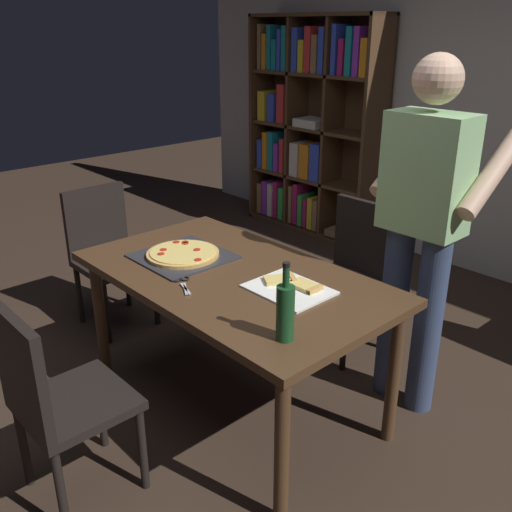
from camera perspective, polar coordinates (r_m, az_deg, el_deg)
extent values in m
plane|color=#38281E|center=(3.09, -2.11, -14.58)|extent=(12.00, 12.00, 0.00)
cube|color=silver|center=(4.63, 23.76, 14.85)|extent=(6.40, 0.10, 2.80)
cube|color=#4C331E|center=(2.72, -2.33, -2.18)|extent=(1.57, 0.89, 0.04)
cylinder|color=#4C331E|center=(3.24, -15.40, -6.16)|extent=(0.06, 0.06, 0.71)
cylinder|color=#4C331E|center=(2.28, 2.62, -19.00)|extent=(0.06, 0.06, 0.71)
cylinder|color=#4C331E|center=(3.58, -5.11, -2.56)|extent=(0.06, 0.06, 0.71)
cylinder|color=#4C331E|center=(2.74, 13.70, -11.64)|extent=(0.06, 0.06, 0.71)
cube|color=black|center=(2.49, -17.66, -13.92)|extent=(0.42, 0.42, 0.04)
cube|color=black|center=(2.30, -22.67, -10.53)|extent=(0.42, 0.04, 0.45)
cylinder|color=black|center=(2.55, -11.37, -18.49)|extent=(0.04, 0.04, 0.41)
cylinder|color=black|center=(2.81, -15.40, -14.64)|extent=(0.04, 0.04, 0.41)
cylinder|color=black|center=(2.45, -19.05, -21.66)|extent=(0.04, 0.04, 0.41)
cylinder|color=black|center=(2.71, -22.39, -17.22)|extent=(0.04, 0.04, 0.41)
cube|color=black|center=(3.40, 8.65, -2.76)|extent=(0.42, 0.42, 0.04)
cube|color=black|center=(3.45, 10.89, 1.86)|extent=(0.42, 0.04, 0.45)
cylinder|color=black|center=(3.48, 4.26, -6.06)|extent=(0.04, 0.04, 0.41)
cylinder|color=black|center=(3.28, 8.87, -8.20)|extent=(0.04, 0.04, 0.41)
cylinder|color=black|center=(3.73, 8.07, -4.23)|extent=(0.04, 0.04, 0.41)
cylinder|color=black|center=(3.54, 12.57, -6.09)|extent=(0.04, 0.04, 0.41)
cube|color=black|center=(3.75, -14.10, -0.77)|extent=(0.42, 0.42, 0.04)
cube|color=black|center=(3.82, -15.84, 3.44)|extent=(0.04, 0.42, 0.45)
cylinder|color=black|center=(3.62, -14.84, -5.63)|extent=(0.04, 0.04, 0.41)
cylinder|color=black|center=(3.78, -10.06, -3.99)|extent=(0.04, 0.04, 0.41)
cylinder|color=black|center=(3.92, -17.38, -3.73)|extent=(0.04, 0.04, 0.41)
cylinder|color=black|center=(4.06, -12.85, -2.29)|extent=(0.04, 0.04, 0.41)
cube|color=#513823|center=(5.82, 0.68, 13.58)|extent=(0.03, 0.35, 1.95)
cube|color=#513823|center=(4.92, 11.91, 11.52)|extent=(0.03, 0.35, 1.95)
cube|color=#513823|center=(5.27, 6.29, 23.03)|extent=(1.40, 0.35, 0.03)
cube|color=#513823|center=(5.58, 5.47, 2.94)|extent=(1.40, 0.35, 0.03)
cube|color=#513823|center=(5.46, 7.00, 12.86)|extent=(1.40, 0.03, 1.95)
cube|color=#513823|center=(5.44, 5.66, 7.79)|extent=(1.34, 0.29, 0.03)
cube|color=#513823|center=(5.34, 5.85, 12.70)|extent=(1.34, 0.29, 0.03)
cube|color=#513823|center=(5.29, 6.06, 17.75)|extent=(1.34, 0.29, 0.03)
cube|color=#513823|center=(5.49, 4.08, 13.01)|extent=(0.03, 0.29, 1.89)
cube|color=#513823|center=(5.20, 7.73, 12.35)|extent=(0.03, 0.29, 1.89)
cube|color=olive|center=(5.91, 1.07, 6.02)|extent=(0.06, 0.22, 0.31)
cube|color=purple|center=(5.85, 1.59, 6.02)|extent=(0.07, 0.22, 0.34)
cube|color=silver|center=(5.80, 2.13, 5.82)|extent=(0.06, 0.22, 0.33)
cube|color=#B21E66|center=(5.74, 2.68, 5.83)|extent=(0.05, 0.22, 0.37)
cube|color=green|center=(5.70, 3.22, 5.43)|extent=(0.06, 0.22, 0.32)
cube|color=olive|center=(5.61, 4.19, 5.37)|extent=(0.04, 0.22, 0.37)
cube|color=#B21E66|center=(5.56, 4.68, 5.37)|extent=(0.05, 0.22, 0.40)
cube|color=green|center=(5.53, 5.15, 4.76)|extent=(0.05, 0.22, 0.31)
cube|color=#B21E66|center=(5.50, 5.64, 4.46)|extent=(0.04, 0.22, 0.28)
cube|color=yellow|center=(5.45, 6.15, 4.45)|extent=(0.06, 0.22, 0.30)
cube|color=olive|center=(5.41, 6.66, 4.24)|extent=(0.05, 0.22, 0.29)
cube|color=olive|center=(5.28, 8.94, 2.32)|extent=(0.29, 0.25, 0.06)
cube|color=blue|center=(5.80, 1.10, 10.37)|extent=(0.06, 0.22, 0.28)
cube|color=orange|center=(5.74, 1.65, 10.65)|extent=(0.07, 0.22, 0.36)
cube|color=teal|center=(5.68, 2.20, 10.59)|extent=(0.06, 0.22, 0.37)
cube|color=purple|center=(5.64, 2.75, 9.98)|extent=(0.06, 0.22, 0.28)
cube|color=red|center=(5.58, 3.33, 10.12)|extent=(0.05, 0.22, 0.33)
cube|color=silver|center=(5.47, 4.57, 9.76)|extent=(0.10, 0.22, 0.31)
cube|color=orange|center=(5.39, 5.59, 9.56)|extent=(0.11, 0.22, 0.32)
cube|color=blue|center=(5.30, 6.63, 9.40)|extent=(0.11, 0.22, 0.34)
cube|color=yellow|center=(5.70, 1.32, 14.95)|extent=(0.09, 0.22, 0.28)
cube|color=blue|center=(5.61, 2.26, 14.76)|extent=(0.09, 0.22, 0.26)
cube|color=red|center=(5.52, 3.25, 15.10)|extent=(0.09, 0.22, 0.36)
cube|color=silver|center=(5.32, 5.73, 13.23)|extent=(0.28, 0.25, 0.07)
cube|color=olive|center=(5.68, 1.13, 20.33)|extent=(0.04, 0.22, 0.40)
cube|color=orange|center=(5.64, 1.61, 19.89)|extent=(0.05, 0.22, 0.31)
cube|color=teal|center=(5.59, 2.10, 20.25)|extent=(0.05, 0.22, 0.39)
cube|color=teal|center=(5.55, 2.59, 19.60)|extent=(0.06, 0.22, 0.27)
cube|color=blue|center=(5.50, 3.10, 20.01)|extent=(0.04, 0.22, 0.35)
cube|color=teal|center=(5.45, 3.62, 20.15)|extent=(0.05, 0.22, 0.39)
cube|color=blue|center=(5.36, 4.69, 20.01)|extent=(0.06, 0.22, 0.37)
cube|color=yellow|center=(5.31, 5.32, 19.43)|extent=(0.06, 0.22, 0.27)
cube|color=red|center=(5.26, 6.00, 19.98)|extent=(0.07, 0.22, 0.38)
cube|color=olive|center=(5.21, 6.66, 19.57)|extent=(0.06, 0.22, 0.32)
cube|color=blue|center=(5.16, 7.36, 19.85)|extent=(0.06, 0.22, 0.38)
cube|color=blue|center=(5.07, 8.62, 19.87)|extent=(0.05, 0.22, 0.40)
cube|color=#B21E66|center=(5.02, 9.31, 19.18)|extent=(0.05, 0.22, 0.29)
cube|color=teal|center=(4.97, 10.08, 19.65)|extent=(0.06, 0.22, 0.38)
cube|color=purple|center=(4.93, 10.83, 19.59)|extent=(0.06, 0.22, 0.38)
cube|color=orange|center=(4.88, 11.55, 19.00)|extent=(0.07, 0.22, 0.30)
cylinder|color=#38476B|center=(2.94, 16.89, -6.73)|extent=(0.14, 0.14, 0.95)
cylinder|color=#38476B|center=(3.03, 13.68, -5.47)|extent=(0.14, 0.14, 0.95)
cube|color=#99CC8C|center=(2.72, 16.85, 7.95)|extent=(0.38, 0.22, 0.55)
sphere|color=#E0B293|center=(2.66, 17.88, 16.63)|extent=(0.22, 0.22, 0.22)
cylinder|color=#E0B293|center=(2.77, 22.95, 7.97)|extent=(0.09, 0.50, 0.39)
cylinder|color=#E0B293|center=(2.98, 14.95, 9.89)|extent=(0.09, 0.50, 0.39)
cube|color=#2D2D33|center=(2.92, -7.37, -0.05)|extent=(0.43, 0.43, 0.01)
cylinder|color=tan|center=(2.91, -7.38, 0.20)|extent=(0.37, 0.37, 0.02)
cylinder|color=#EACC6B|center=(2.91, -7.39, 0.42)|extent=(0.33, 0.33, 0.01)
cylinder|color=#B22819|center=(2.79, -5.88, -0.38)|extent=(0.04, 0.04, 0.00)
cylinder|color=#B22819|center=(3.03, -8.04, 1.40)|extent=(0.04, 0.04, 0.00)
cylinder|color=#B22819|center=(3.03, -7.15, 1.42)|extent=(0.04, 0.04, 0.00)
cylinder|color=#B22819|center=(2.89, -9.56, 0.21)|extent=(0.04, 0.04, 0.00)
cylinder|color=#B22819|center=(2.94, -9.32, 0.64)|extent=(0.04, 0.04, 0.00)
cylinder|color=#B22819|center=(3.01, -7.13, 1.28)|extent=(0.04, 0.04, 0.00)
cylinder|color=#B22819|center=(2.92, -5.97, 0.64)|extent=(0.04, 0.04, 0.00)
cube|color=white|center=(2.54, 3.34, -3.38)|extent=(0.36, 0.28, 0.01)
cube|color=#EACC6B|center=(2.55, 4.93, -3.00)|extent=(0.14, 0.09, 0.02)
cube|color=tan|center=(2.52, 5.95, -3.38)|extent=(0.03, 0.09, 0.02)
cube|color=#EACC6B|center=(2.60, 2.41, -2.40)|extent=(0.15, 0.17, 0.02)
cube|color=tan|center=(2.62, 3.69, -2.25)|extent=(0.09, 0.07, 0.02)
cylinder|color=#194723|center=(2.12, 2.97, -5.79)|extent=(0.07, 0.07, 0.22)
cylinder|color=#194723|center=(2.05, 3.05, -2.09)|extent=(0.03, 0.03, 0.08)
cylinder|color=black|center=(2.03, 3.08, -0.86)|extent=(0.03, 0.03, 0.02)
cube|color=silver|center=(2.56, -7.13, -3.29)|extent=(0.12, 0.05, 0.01)
cube|color=silver|center=(2.56, -7.13, -3.29)|extent=(0.11, 0.07, 0.01)
torus|color=black|center=(2.67, -7.20, -2.26)|extent=(0.06, 0.06, 0.01)
torus|color=black|center=(2.66, -8.04, -2.37)|extent=(0.06, 0.06, 0.01)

